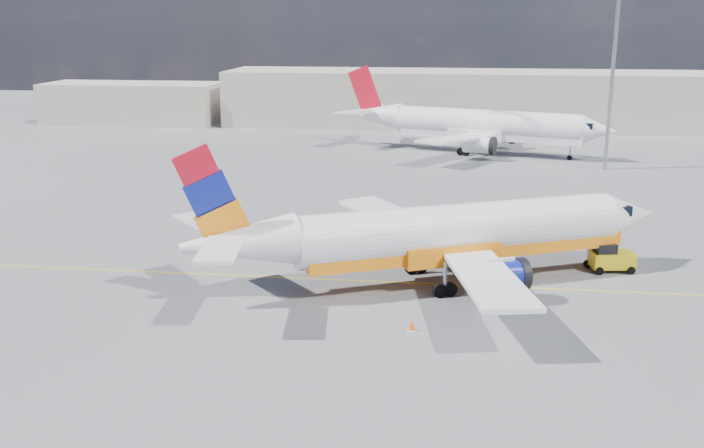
# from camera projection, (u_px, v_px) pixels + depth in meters

# --- Properties ---
(ground) EXTENTS (240.00, 240.00, 0.00)m
(ground) POSITION_uv_depth(u_px,v_px,m) (384.00, 299.00, 45.18)
(ground) COLOR #59595E
(ground) RESTS_ON ground
(taxi_line) EXTENTS (70.00, 0.15, 0.01)m
(taxi_line) POSITION_uv_depth(u_px,v_px,m) (389.00, 282.00, 48.06)
(taxi_line) COLOR yellow
(taxi_line) RESTS_ON ground
(terminal_main) EXTENTS (70.00, 14.00, 8.00)m
(terminal_main) POSITION_uv_depth(u_px,v_px,m) (464.00, 99.00, 115.39)
(terminal_main) COLOR #B6AF9D
(terminal_main) RESTS_ON ground
(terminal_annex) EXTENTS (26.00, 10.00, 6.00)m
(terminal_annex) POSITION_uv_depth(u_px,v_px,m) (132.00, 103.00, 119.04)
(terminal_annex) COLOR #B6AF9D
(terminal_annex) RESTS_ON ground
(main_jet) EXTENTS (30.19, 22.69, 9.35)m
(main_jet) POSITION_uv_depth(u_px,v_px,m) (444.00, 234.00, 47.07)
(main_jet) COLOR white
(main_jet) RESTS_ON ground
(second_jet) EXTENTS (32.73, 24.88, 9.93)m
(second_jet) POSITION_uv_depth(u_px,v_px,m) (478.00, 125.00, 92.37)
(second_jet) COLOR white
(second_jet) RESTS_ON ground
(gse_tug) EXTENTS (2.83, 2.03, 1.87)m
(gse_tug) POSITION_uv_depth(u_px,v_px,m) (611.00, 258.00, 49.93)
(gse_tug) COLOR black
(gse_tug) RESTS_ON ground
(traffic_cone) EXTENTS (0.43, 0.43, 0.60)m
(traffic_cone) POSITION_uv_depth(u_px,v_px,m) (412.00, 325.00, 40.57)
(traffic_cone) COLOR white
(traffic_cone) RESTS_ON ground
(floodlight_mast) EXTENTS (1.47, 1.47, 20.08)m
(floodlight_mast) POSITION_uv_depth(u_px,v_px,m) (614.00, 54.00, 80.35)
(floodlight_mast) COLOR #9D9DA5
(floodlight_mast) RESTS_ON ground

